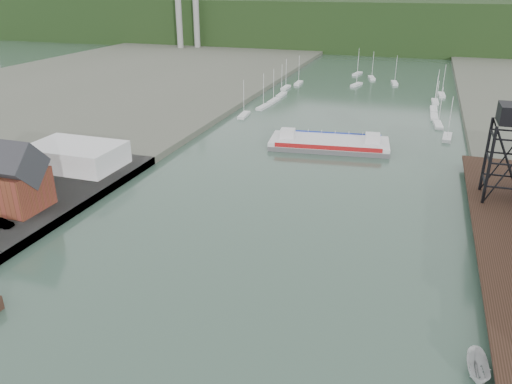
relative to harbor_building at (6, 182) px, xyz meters
The scene contains 8 objects.
west_land 70.97m from the harbor_building, 135.00° to the left, with size 120.00×400.00×3.20m, color #4C5142.
harbor_building is the anchor object (origin of this frame).
white_shed 20.22m from the harbor_building, 95.71° to the left, with size 18.00×12.00×4.50m, color silver.
marina_sailboats 116.48m from the harbor_building, 68.79° to the left, with size 57.71×92.65×0.90m.
distant_hills 274.04m from the harbor_building, 82.02° to the left, with size 500.00×120.00×80.00m.
chain_ferry 68.38m from the harbor_building, 50.77° to the left, with size 28.36×14.17×3.92m.
motorboat 72.60m from the harbor_building, 12.20° to the right, with size 2.01×5.35×2.07m, color silver.
car_west_b 8.58m from the harbor_building, 57.96° to the right, with size 1.35×3.87×1.28m, color #999999.
Camera 1 is at (20.16, -28.41, 36.16)m, focal length 35.00 mm.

